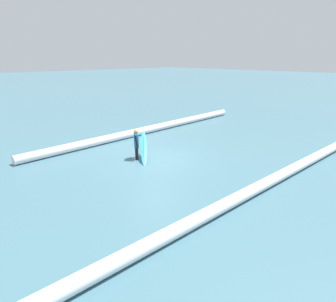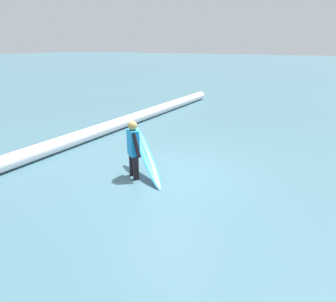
% 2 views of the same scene
% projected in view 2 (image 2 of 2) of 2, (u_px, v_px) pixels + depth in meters
% --- Properties ---
extents(ground_plane, '(172.73, 172.73, 0.00)m').
position_uv_depth(ground_plane, '(167.00, 172.00, 8.17)').
color(ground_plane, '#3F6775').
extents(surfer, '(0.36, 0.55, 1.38)m').
position_uv_depth(surfer, '(133.00, 147.00, 7.62)').
color(surfer, black).
rests_on(surfer, ground_plane).
extents(surfboard, '(1.44, 1.69, 1.07)m').
position_uv_depth(surfboard, '(147.00, 155.00, 7.83)').
color(surfboard, '#268CE5').
rests_on(surfboard, ground_plane).
extents(wave_crest_foreground, '(15.65, 0.74, 0.42)m').
position_uv_depth(wave_crest_foreground, '(119.00, 124.00, 12.17)').
color(wave_crest_foreground, white).
rests_on(wave_crest_foreground, ground_plane).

